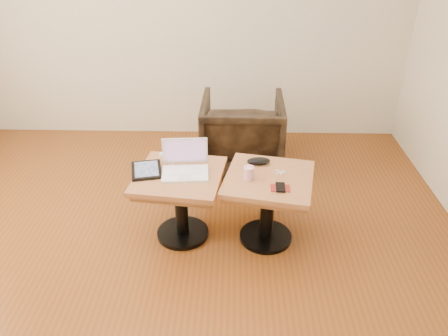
{
  "coord_description": "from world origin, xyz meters",
  "views": [
    {
      "loc": [
        0.49,
        -2.2,
        2.1
      ],
      "look_at": [
        0.43,
        0.41,
        0.59
      ],
      "focal_mm": 35.0,
      "sensor_mm": 36.0,
      "label": 1
    }
  ],
  "objects_px": {
    "side_table_left": "(180,190)",
    "armchair": "(242,133)",
    "striped_cup": "(249,173)",
    "side_table_right": "(268,193)",
    "laptop": "(185,166)"
  },
  "relations": [
    {
      "from": "side_table_left",
      "to": "striped_cup",
      "type": "xyz_separation_m",
      "value": [
        0.48,
        -0.06,
        0.18
      ]
    },
    {
      "from": "side_table_left",
      "to": "armchair",
      "type": "xyz_separation_m",
      "value": [
        0.45,
        1.08,
        -0.06
      ]
    },
    {
      "from": "side_table_right",
      "to": "laptop",
      "type": "xyz_separation_m",
      "value": [
        -0.59,
        0.06,
        0.18
      ]
    },
    {
      "from": "side_table_right",
      "to": "striped_cup",
      "type": "distance_m",
      "value": 0.23
    },
    {
      "from": "side_table_left",
      "to": "side_table_right",
      "type": "height_order",
      "value": "same"
    },
    {
      "from": "armchair",
      "to": "striped_cup",
      "type": "bearing_deg",
      "value": 92.42
    },
    {
      "from": "laptop",
      "to": "side_table_right",
      "type": "bearing_deg",
      "value": -9.56
    },
    {
      "from": "side_table_left",
      "to": "armchair",
      "type": "height_order",
      "value": "armchair"
    },
    {
      "from": "striped_cup",
      "to": "armchair",
      "type": "height_order",
      "value": "armchair"
    },
    {
      "from": "side_table_left",
      "to": "armchair",
      "type": "distance_m",
      "value": 1.17
    },
    {
      "from": "side_table_left",
      "to": "striped_cup",
      "type": "distance_m",
      "value": 0.52
    },
    {
      "from": "side_table_left",
      "to": "laptop",
      "type": "distance_m",
      "value": 0.19
    },
    {
      "from": "side_table_left",
      "to": "laptop",
      "type": "bearing_deg",
      "value": 43.4
    },
    {
      "from": "side_table_left",
      "to": "laptop",
      "type": "xyz_separation_m",
      "value": [
        0.04,
        0.03,
        0.18
      ]
    },
    {
      "from": "side_table_right",
      "to": "laptop",
      "type": "distance_m",
      "value": 0.62
    }
  ]
}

